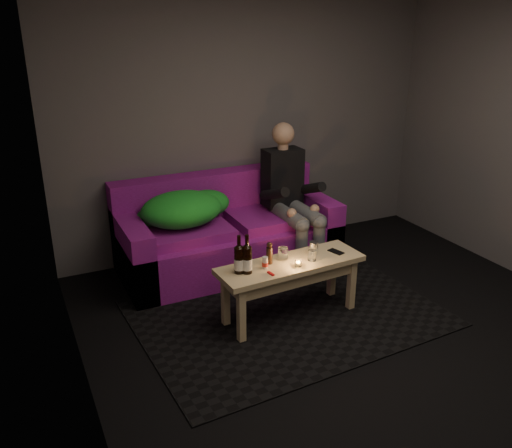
{
  "coord_description": "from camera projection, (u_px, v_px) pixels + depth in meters",
  "views": [
    {
      "loc": [
        -2.28,
        -2.68,
        2.32
      ],
      "look_at": [
        -0.34,
        1.39,
        0.57
      ],
      "focal_mm": 38.0,
      "sensor_mm": 36.0,
      "label": 1
    }
  ],
  "objects": [
    {
      "name": "beer_bottle_b",
      "position": [
        247.0,
        259.0,
        4.07
      ],
      "size": [
        0.08,
        0.08,
        0.31
      ],
      "color": "black",
      "rests_on": "coffee_table"
    },
    {
      "name": "steel_cup",
      "position": [
        313.0,
        248.0,
        4.41
      ],
      "size": [
        0.1,
        0.1,
        0.11
      ],
      "primitive_type": "cylinder",
      "rotation": [
        0.0,
        0.0,
        0.4
      ],
      "color": "silver",
      "rests_on": "coffee_table"
    },
    {
      "name": "room",
      "position": [
        355.0,
        118.0,
        3.81
      ],
      "size": [
        4.5,
        4.5,
        4.5
      ],
      "color": "silver",
      "rests_on": "ground"
    },
    {
      "name": "person",
      "position": [
        290.0,
        194.0,
        5.21
      ],
      "size": [
        0.37,
        0.85,
        1.37
      ],
      "color": "black",
      "rests_on": "sofa"
    },
    {
      "name": "salt_shaker",
      "position": [
        265.0,
        263.0,
        4.17
      ],
      "size": [
        0.06,
        0.06,
        0.09
      ],
      "primitive_type": "cylinder",
      "rotation": [
        0.0,
        0.0,
        0.32
      ],
      "color": "silver",
      "rests_on": "coffee_table"
    },
    {
      "name": "sofa",
      "position": [
        226.0,
        236.0,
        5.25
      ],
      "size": [
        2.05,
        0.92,
        0.88
      ],
      "color": "#720F62",
      "rests_on": "floor"
    },
    {
      "name": "tumbler_back",
      "position": [
        283.0,
        254.0,
        4.32
      ],
      "size": [
        0.1,
        0.1,
        0.1
      ],
      "primitive_type": "cylinder",
      "rotation": [
        0.0,
        0.0,
        -0.27
      ],
      "color": "white",
      "rests_on": "coffee_table"
    },
    {
      "name": "tumbler_front",
      "position": [
        312.0,
        255.0,
        4.3
      ],
      "size": [
        0.08,
        0.08,
        0.08
      ],
      "primitive_type": "cylinder",
      "rotation": [
        0.0,
        0.0,
        0.29
      ],
      "color": "white",
      "rests_on": "coffee_table"
    },
    {
      "name": "tealight",
      "position": [
        298.0,
        264.0,
        4.21
      ],
      "size": [
        0.06,
        0.06,
        0.04
      ],
      "color": "white",
      "rests_on": "coffee_table"
    },
    {
      "name": "pepper_mill",
      "position": [
        269.0,
        256.0,
        4.24
      ],
      "size": [
        0.05,
        0.05,
        0.14
      ],
      "primitive_type": "cylinder",
      "rotation": [
        0.0,
        0.0,
        -0.03
      ],
      "color": "black",
      "rests_on": "coffee_table"
    },
    {
      "name": "smartphone",
      "position": [
        336.0,
        252.0,
        4.46
      ],
      "size": [
        0.1,
        0.15,
        0.01
      ],
      "primitive_type": "cube",
      "rotation": [
        0.0,
        0.0,
        0.28
      ],
      "color": "black",
      "rests_on": "coffee_table"
    },
    {
      "name": "rug",
      "position": [
        287.0,
        313.0,
        4.5
      ],
      "size": [
        2.5,
        1.88,
        0.01
      ],
      "primitive_type": "cube",
      "rotation": [
        0.0,
        0.0,
        0.05
      ],
      "color": "black",
      "rests_on": "floor"
    },
    {
      "name": "coffee_table",
      "position": [
        291.0,
        272.0,
        4.32
      ],
      "size": [
        1.22,
        0.45,
        0.49
      ],
      "rotation": [
        0.0,
        0.0,
        0.05
      ],
      "color": "tan",
      "rests_on": "rug"
    },
    {
      "name": "floor",
      "position": [
        378.0,
        350.0,
        4.01
      ],
      "size": [
        4.5,
        4.5,
        0.0
      ],
      "primitive_type": "plane",
      "color": "black",
      "rests_on": "ground"
    },
    {
      "name": "green_blanket",
      "position": [
        185.0,
        208.0,
        4.95
      ],
      "size": [
        0.9,
        0.62,
        0.31
      ],
      "color": "#1B9725",
      "rests_on": "sofa"
    },
    {
      "name": "beer_bottle_a",
      "position": [
        239.0,
        259.0,
        4.07
      ],
      "size": [
        0.08,
        0.08,
        0.3
      ],
      "color": "black",
      "rests_on": "coffee_table"
    },
    {
      "name": "red_lighter",
      "position": [
        271.0,
        274.0,
        4.08
      ],
      "size": [
        0.03,
        0.08,
        0.01
      ],
      "primitive_type": "cube",
      "rotation": [
        0.0,
        0.0,
        0.13
      ],
      "color": "#BC0B0F",
      "rests_on": "coffee_table"
    }
  ]
}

